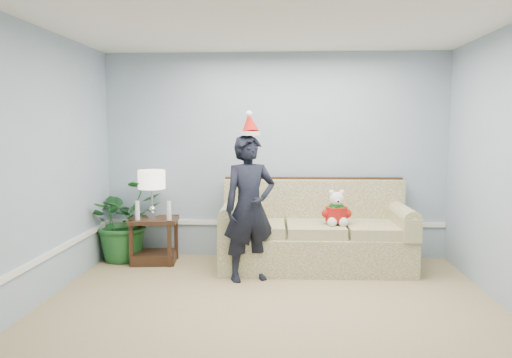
{
  "coord_description": "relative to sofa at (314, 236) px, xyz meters",
  "views": [
    {
      "loc": [
        0.14,
        -4.09,
        1.73
      ],
      "look_at": [
        -0.19,
        1.55,
        1.14
      ],
      "focal_mm": 35.0,
      "sensor_mm": 36.0,
      "label": 1
    }
  ],
  "objects": [
    {
      "name": "room_shell",
      "position": [
        -0.51,
        -2.02,
        0.97
      ],
      "size": [
        4.54,
        5.04,
        2.74
      ],
      "color": "tan",
      "rests_on": "ground"
    },
    {
      "name": "wainscot_trim",
      "position": [
        -1.68,
        -0.85,
        0.07
      ],
      "size": [
        4.49,
        4.99,
        0.06
      ],
      "color": "white",
      "rests_on": "room_shell"
    },
    {
      "name": "sofa",
      "position": [
        0.0,
        0.0,
        0.0
      ],
      "size": [
        2.33,
        1.05,
        1.08
      ],
      "rotation": [
        0.0,
        0.0,
        0.03
      ],
      "color": "#505A2A",
      "rests_on": "room_shell"
    },
    {
      "name": "side_table",
      "position": [
        -2.03,
        0.05,
        -0.16
      ],
      "size": [
        0.65,
        0.56,
        0.58
      ],
      "rotation": [
        0.0,
        0.0,
        0.11
      ],
      "color": "#3C2216",
      "rests_on": "room_shell"
    },
    {
      "name": "table_lamp",
      "position": [
        -2.05,
        0.07,
        0.66
      ],
      "size": [
        0.34,
        0.34,
        0.61
      ],
      "color": "silver",
      "rests_on": "side_table"
    },
    {
      "name": "candle_pair",
      "position": [
        -2.0,
        -0.08,
        0.3
      ],
      "size": [
        0.46,
        0.06,
        0.24
      ],
      "color": "silver",
      "rests_on": "side_table"
    },
    {
      "name": "houseplant",
      "position": [
        -2.46,
        0.17,
        0.15
      ],
      "size": [
        1.26,
        1.26,
        1.06
      ],
      "primitive_type": "imported",
      "rotation": [
        0.0,
        0.0,
        0.76
      ],
      "color": "#1F5C25",
      "rests_on": "room_shell"
    },
    {
      "name": "man",
      "position": [
        -0.76,
        -0.59,
        0.44
      ],
      "size": [
        0.71,
        0.6,
        1.65
      ],
      "primitive_type": "imported",
      "rotation": [
        0.0,
        0.0,
        0.4
      ],
      "color": "black",
      "rests_on": "room_shell"
    },
    {
      "name": "santa_hat",
      "position": [
        -0.76,
        -0.58,
        1.37
      ],
      "size": [
        0.31,
        0.33,
        0.28
      ],
      "rotation": [
        0.0,
        0.0,
        0.41
      ],
      "color": "silver",
      "rests_on": "man"
    },
    {
      "name": "teddy_bear",
      "position": [
        0.25,
        -0.19,
        0.34
      ],
      "size": [
        0.28,
        0.31,
        0.43
      ],
      "rotation": [
        0.0,
        0.0,
        0.06
      ],
      "color": "silver",
      "rests_on": "sofa"
    }
  ]
}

